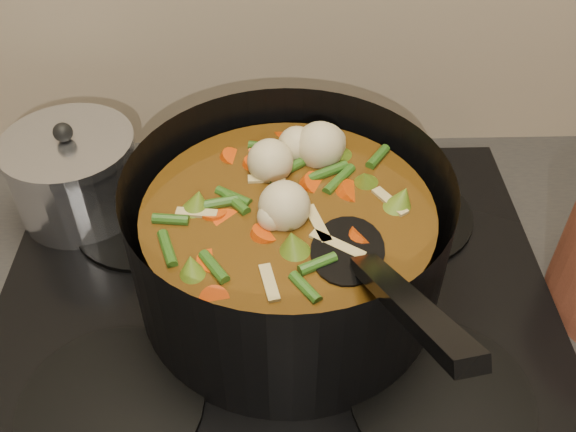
{
  "coord_description": "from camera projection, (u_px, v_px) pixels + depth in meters",
  "views": [
    {
      "loc": [
        0.0,
        1.47,
        1.49
      ],
      "look_at": [
        0.01,
        1.94,
        1.04
      ],
      "focal_mm": 40.0,
      "sensor_mm": 36.0,
      "label": 1
    }
  ],
  "objects": [
    {
      "name": "stockpot",
      "position": [
        288.0,
        243.0,
        0.67
      ],
      "size": [
        0.33,
        0.43,
        0.24
      ],
      "rotation": [
        0.0,
        0.0,
        0.0
      ],
      "color": "black",
      "rests_on": "stovetop"
    },
    {
      "name": "stovetop",
      "position": [
        276.0,
        303.0,
        0.72
      ],
      "size": [
        0.62,
        0.54,
        0.03
      ],
      "color": "black",
      "rests_on": "counter"
    },
    {
      "name": "saucepan",
      "position": [
        75.0,
        175.0,
        0.79
      ],
      "size": [
        0.16,
        0.16,
        0.13
      ],
      "rotation": [
        0.0,
        0.0,
        0.29
      ],
      "color": "silver",
      "rests_on": "stovetop"
    }
  ]
}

